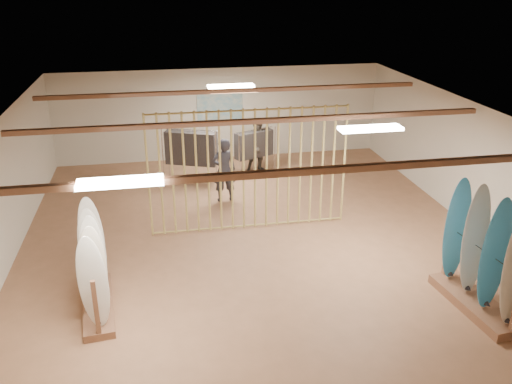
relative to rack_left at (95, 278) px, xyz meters
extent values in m
plane|color=#9F6E4D|center=(3.17, 1.91, -0.62)|extent=(12.00, 12.00, 0.00)
plane|color=#999691|center=(3.17, 1.91, 2.18)|extent=(12.00, 12.00, 0.00)
plane|color=beige|center=(3.17, 7.91, 0.78)|extent=(12.00, 0.00, 12.00)
plane|color=beige|center=(3.17, -4.09, 0.78)|extent=(12.00, 0.00, 12.00)
plane|color=beige|center=(-1.83, 1.91, 0.78)|extent=(0.00, 12.00, 12.00)
plane|color=beige|center=(8.17, 1.91, 0.78)|extent=(0.00, 12.00, 12.00)
cube|color=brown|center=(3.17, 1.91, 2.10)|extent=(9.50, 6.12, 0.10)
cube|color=white|center=(3.17, 1.91, 2.12)|extent=(1.20, 0.35, 0.06)
cylinder|color=tan|center=(0.97, 2.71, 0.78)|extent=(0.05, 0.05, 2.78)
cylinder|color=tan|center=(1.23, 2.71, 0.78)|extent=(0.05, 0.05, 2.78)
cylinder|color=tan|center=(1.48, 2.71, 0.78)|extent=(0.05, 0.05, 2.78)
cylinder|color=tan|center=(1.74, 2.71, 0.78)|extent=(0.05, 0.05, 2.78)
cylinder|color=tan|center=(2.00, 2.71, 0.78)|extent=(0.05, 0.05, 2.78)
cylinder|color=tan|center=(2.26, 2.71, 0.78)|extent=(0.05, 0.05, 2.78)
cylinder|color=tan|center=(2.52, 2.71, 0.78)|extent=(0.05, 0.05, 2.78)
cylinder|color=tan|center=(2.78, 2.71, 0.78)|extent=(0.05, 0.05, 2.78)
cylinder|color=tan|center=(3.04, 2.71, 0.78)|extent=(0.05, 0.05, 2.78)
cylinder|color=tan|center=(3.30, 2.71, 0.78)|extent=(0.05, 0.05, 2.78)
cylinder|color=tan|center=(3.56, 2.71, 0.78)|extent=(0.05, 0.05, 2.78)
cylinder|color=tan|center=(3.81, 2.71, 0.78)|extent=(0.05, 0.05, 2.78)
cylinder|color=tan|center=(4.07, 2.71, 0.78)|extent=(0.05, 0.05, 2.78)
cylinder|color=tan|center=(4.33, 2.71, 0.78)|extent=(0.05, 0.05, 2.78)
cylinder|color=tan|center=(4.59, 2.71, 0.78)|extent=(0.05, 0.05, 2.78)
cylinder|color=tan|center=(4.85, 2.71, 0.78)|extent=(0.05, 0.05, 2.78)
cylinder|color=tan|center=(5.11, 2.71, 0.78)|extent=(0.05, 0.05, 2.78)
cylinder|color=tan|center=(5.37, 2.71, 0.78)|extent=(0.05, 0.05, 2.78)
cube|color=teal|center=(3.17, 7.89, 0.98)|extent=(1.40, 0.03, 0.90)
cube|color=brown|center=(0.00, 0.00, -0.55)|extent=(0.69, 1.95, 0.14)
cylinder|color=black|center=(0.00, 0.00, 0.29)|extent=(0.20, 1.85, 0.01)
ellipsoid|color=white|center=(0.08, -0.75, 0.36)|extent=(0.44, 0.10, 1.68)
ellipsoid|color=silver|center=(0.04, -0.38, 0.36)|extent=(0.44, 0.10, 1.68)
ellipsoid|color=white|center=(0.00, 0.00, 0.36)|extent=(0.44, 0.10, 1.68)
ellipsoid|color=white|center=(-0.04, 0.38, 0.36)|extent=(0.44, 0.10, 1.68)
ellipsoid|color=white|center=(-0.08, 0.75, 0.36)|extent=(0.44, 0.10, 1.68)
cube|color=brown|center=(6.49, -1.18, -0.54)|extent=(0.81, 1.98, 0.17)
cylinder|color=black|center=(6.49, -1.18, 0.50)|extent=(0.21, 1.86, 0.01)
ellipsoid|color=#2D8CD1|center=(6.52, -1.44, 0.58)|extent=(0.54, 0.12, 2.07)
ellipsoid|color=silver|center=(6.46, -0.93, 0.58)|extent=(0.54, 0.12, 2.07)
ellipsoid|color=#2D8CD1|center=(6.41, -0.43, 0.58)|extent=(0.54, 0.12, 2.07)
cylinder|color=silver|center=(2.10, 5.72, 0.93)|extent=(1.40, 0.59, 0.03)
cube|color=black|center=(2.10, 5.72, 0.42)|extent=(1.43, 0.87, 0.91)
cylinder|color=silver|center=(2.10, 5.72, 0.18)|extent=(0.03, 0.03, 1.60)
cylinder|color=silver|center=(3.93, 6.31, 0.67)|extent=(1.15, 0.52, 0.03)
cube|color=black|center=(3.93, 6.31, 0.25)|extent=(1.19, 0.75, 0.76)
cylinder|color=silver|center=(3.93, 6.31, 0.05)|extent=(0.03, 0.03, 1.34)
imported|color=#2B2B34|center=(2.82, 4.39, 0.32)|extent=(0.70, 0.49, 1.87)
imported|color=#3E3730|center=(4.10, 6.39, 0.28)|extent=(0.92, 0.74, 1.80)
camera|label=1|loc=(1.23, -8.38, 4.85)|focal=38.00mm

